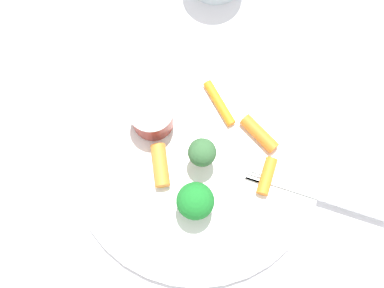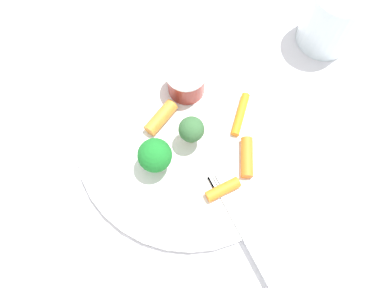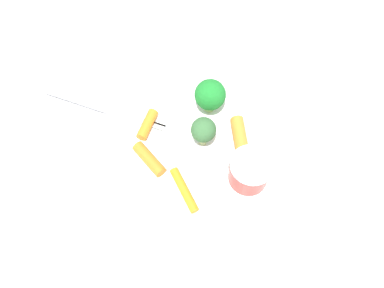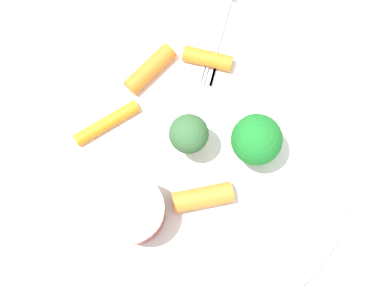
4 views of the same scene
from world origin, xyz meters
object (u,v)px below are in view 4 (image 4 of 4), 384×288
(plate, at_px, (187,152))
(sauce_cup, at_px, (133,212))
(broccoli_floret_0, at_px, (191,135))
(carrot_stick_3, at_px, (150,69))
(carrot_stick_0, at_px, (203,197))
(carrot_stick_1, at_px, (107,122))
(carrot_stick_2, at_px, (207,58))
(broccoli_floret_1, at_px, (257,140))

(plate, xyz_separation_m, sauce_cup, (-0.02, -0.06, 0.03))
(broccoli_floret_0, relative_size, carrot_stick_3, 0.99)
(carrot_stick_0, relative_size, carrot_stick_1, 0.82)
(broccoli_floret_0, height_order, carrot_stick_1, broccoli_floret_0)
(sauce_cup, xyz_separation_m, carrot_stick_0, (0.05, 0.03, -0.01))
(carrot_stick_0, distance_m, carrot_stick_3, 0.12)
(carrot_stick_1, relative_size, carrot_stick_2, 1.39)
(plate, height_order, carrot_stick_1, carrot_stick_1)
(broccoli_floret_1, xyz_separation_m, carrot_stick_3, (-0.10, 0.04, -0.02))
(carrot_stick_0, bearing_deg, sauce_cup, -147.98)
(broccoli_floret_0, bearing_deg, broccoli_floret_1, 14.66)
(plate, bearing_deg, sauce_cup, -109.18)
(broccoli_floret_0, xyz_separation_m, carrot_stick_2, (-0.01, 0.08, -0.03))
(broccoli_floret_1, height_order, carrot_stick_3, broccoli_floret_1)
(sauce_cup, relative_size, carrot_stick_1, 0.86)
(broccoli_floret_0, relative_size, carrot_stick_1, 0.83)
(broccoli_floret_1, xyz_separation_m, carrot_stick_1, (-0.12, -0.02, -0.03))
(carrot_stick_2, height_order, carrot_stick_3, carrot_stick_3)
(sauce_cup, xyz_separation_m, carrot_stick_1, (-0.05, 0.07, -0.02))
(carrot_stick_1, height_order, carrot_stick_3, carrot_stick_3)
(plate, height_order, broccoli_floret_0, broccoli_floret_0)
(sauce_cup, distance_m, carrot_stick_0, 0.06)
(carrot_stick_0, relative_size, carrot_stick_3, 0.97)
(carrot_stick_2, bearing_deg, carrot_stick_0, -73.56)
(sauce_cup, bearing_deg, carrot_stick_1, 126.88)
(broccoli_floret_1, bearing_deg, carrot_stick_2, 134.04)
(sauce_cup, bearing_deg, carrot_stick_0, 32.02)
(carrot_stick_3, bearing_deg, carrot_stick_1, -108.40)
(plate, bearing_deg, broccoli_floret_0, 72.48)
(carrot_stick_0, xyz_separation_m, carrot_stick_1, (-0.10, 0.04, -0.00))
(plate, distance_m, carrot_stick_2, 0.08)
(broccoli_floret_1, height_order, carrot_stick_0, broccoli_floret_1)
(broccoli_floret_1, relative_size, carrot_stick_2, 1.24)
(broccoli_floret_0, relative_size, carrot_stick_0, 1.02)
(carrot_stick_1, distance_m, carrot_stick_2, 0.10)
(plate, xyz_separation_m, broccoli_floret_0, (0.00, 0.01, 0.04))
(broccoli_floret_1, bearing_deg, broccoli_floret_0, -165.34)
(carrot_stick_3, bearing_deg, carrot_stick_2, 29.99)
(broccoli_floret_0, height_order, carrot_stick_3, broccoli_floret_0)
(carrot_stick_0, relative_size, carrot_stick_2, 1.14)
(carrot_stick_0, bearing_deg, broccoli_floret_1, 63.66)
(carrot_stick_2, bearing_deg, broccoli_floret_0, -81.90)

